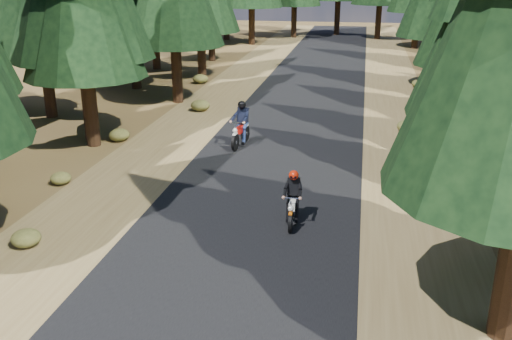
# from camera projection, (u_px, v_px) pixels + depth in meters

# --- Properties ---
(ground) EXTENTS (120.00, 120.00, 0.00)m
(ground) POSITION_uv_depth(u_px,v_px,m) (246.00, 228.00, 15.13)
(ground) COLOR #433217
(ground) RESTS_ON ground
(road) EXTENTS (6.00, 100.00, 0.01)m
(road) POSITION_uv_depth(u_px,v_px,m) (274.00, 166.00, 19.76)
(road) COLOR black
(road) RESTS_ON ground
(shoulder_l) EXTENTS (3.20, 100.00, 0.01)m
(shoulder_l) POSITION_uv_depth(u_px,v_px,m) (149.00, 159.00, 20.55)
(shoulder_l) COLOR brown
(shoulder_l) RESTS_ON ground
(shoulder_r) EXTENTS (3.20, 100.00, 0.01)m
(shoulder_r) POSITION_uv_depth(u_px,v_px,m) (411.00, 175.00, 18.96)
(shoulder_r) COLOR brown
(shoulder_r) RESTS_ON ground
(log_near) EXTENTS (5.17, 0.37, 0.32)m
(log_near) POSITION_uv_depth(u_px,v_px,m) (471.00, 138.00, 22.49)
(log_near) COLOR #4C4233
(log_near) RESTS_ON ground
(understory_shrubs) EXTENTS (14.99, 26.95, 0.62)m
(understory_shrubs) POSITION_uv_depth(u_px,v_px,m) (310.00, 124.00, 24.10)
(understory_shrubs) COLOR #474C1E
(understory_shrubs) RESTS_ON ground
(rider_lead) EXTENTS (0.55, 1.65, 1.46)m
(rider_lead) POSITION_uv_depth(u_px,v_px,m) (293.00, 207.00, 15.21)
(rider_lead) COLOR white
(rider_lead) RESTS_ON road
(rider_follow) EXTENTS (0.82, 2.00, 1.73)m
(rider_follow) POSITION_uv_depth(u_px,v_px,m) (241.00, 131.00, 21.80)
(rider_follow) COLOR maroon
(rider_follow) RESTS_ON road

